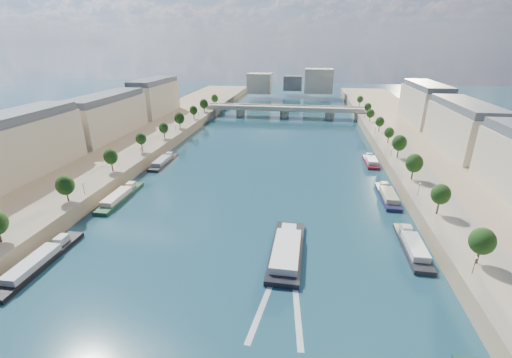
% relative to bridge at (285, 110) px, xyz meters
% --- Properties ---
extents(ground, '(700.00, 700.00, 0.00)m').
position_rel_bridge_xyz_m(ground, '(0.00, -124.61, -5.08)').
color(ground, '#0C3238').
rests_on(ground, ground).
extents(quay_left, '(44.00, 520.00, 5.00)m').
position_rel_bridge_xyz_m(quay_left, '(-72.00, -124.61, -2.58)').
color(quay_left, '#9E8460').
rests_on(quay_left, ground).
extents(quay_right, '(44.00, 520.00, 5.00)m').
position_rel_bridge_xyz_m(quay_right, '(72.00, -124.61, -2.58)').
color(quay_right, '#9E8460').
rests_on(quay_right, ground).
extents(pave_left, '(14.00, 520.00, 0.10)m').
position_rel_bridge_xyz_m(pave_left, '(-57.00, -124.61, -0.03)').
color(pave_left, gray).
rests_on(pave_left, quay_left).
extents(pave_right, '(14.00, 520.00, 0.10)m').
position_rel_bridge_xyz_m(pave_right, '(57.00, -124.61, -0.03)').
color(pave_right, gray).
rests_on(pave_right, quay_right).
extents(trees_left, '(4.80, 268.80, 8.26)m').
position_rel_bridge_xyz_m(trees_left, '(-55.00, -122.61, 5.39)').
color(trees_left, '#382B1E').
rests_on(trees_left, ground).
extents(trees_right, '(4.80, 268.80, 8.26)m').
position_rel_bridge_xyz_m(trees_right, '(55.00, -114.61, 5.39)').
color(trees_right, '#382B1E').
rests_on(trees_right, ground).
extents(lamps_left, '(0.36, 200.36, 4.28)m').
position_rel_bridge_xyz_m(lamps_left, '(-52.50, -134.61, 2.70)').
color(lamps_left, black).
rests_on(lamps_left, ground).
extents(lamps_right, '(0.36, 200.36, 4.28)m').
position_rel_bridge_xyz_m(lamps_right, '(52.50, -119.61, 2.70)').
color(lamps_right, black).
rests_on(lamps_right, ground).
extents(buildings_left, '(16.00, 226.00, 23.20)m').
position_rel_bridge_xyz_m(buildings_left, '(-85.00, -112.61, 11.37)').
color(buildings_left, '#BEAF92').
rests_on(buildings_left, ground).
extents(buildings_right, '(16.00, 226.00, 23.20)m').
position_rel_bridge_xyz_m(buildings_right, '(85.00, -112.61, 11.37)').
color(buildings_right, '#BEAF92').
rests_on(buildings_right, ground).
extents(skyline, '(79.00, 42.00, 22.00)m').
position_rel_bridge_xyz_m(skyline, '(3.19, 94.91, 9.57)').
color(skyline, '#BEAF92').
rests_on(skyline, ground).
extents(bridge, '(112.00, 12.00, 8.15)m').
position_rel_bridge_xyz_m(bridge, '(0.00, 0.00, 0.00)').
color(bridge, '#C1B79E').
rests_on(bridge, ground).
extents(tour_barge, '(8.39, 27.75, 3.77)m').
position_rel_bridge_xyz_m(tour_barge, '(13.21, -170.64, -4.04)').
color(tour_barge, black).
rests_on(tour_barge, ground).
extents(wake, '(10.76, 25.98, 0.04)m').
position_rel_bridge_xyz_m(wake, '(13.21, -187.24, -5.06)').
color(wake, silver).
rests_on(wake, ground).
extents(moored_barges_left, '(5.00, 162.87, 3.60)m').
position_rel_bridge_xyz_m(moored_barges_left, '(-45.50, -174.23, -4.24)').
color(moored_barges_left, black).
rests_on(moored_barges_left, ground).
extents(moored_barges_right, '(5.00, 160.51, 3.60)m').
position_rel_bridge_xyz_m(moored_barges_right, '(45.50, -170.29, -4.24)').
color(moored_barges_right, black).
rests_on(moored_barges_right, ground).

